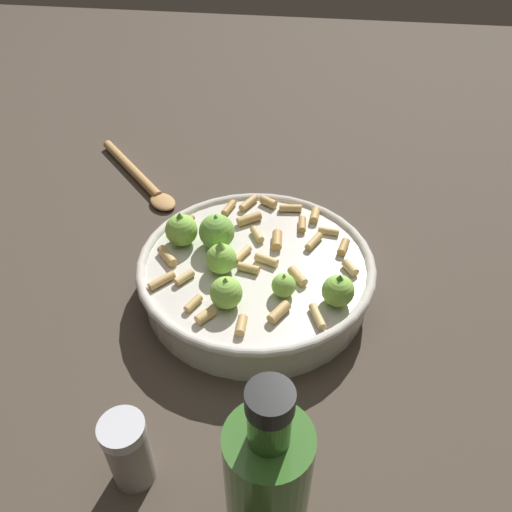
{
  "coord_description": "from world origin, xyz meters",
  "views": [
    {
      "loc": [
        -0.47,
        -0.07,
        0.47
      ],
      "look_at": [
        0.0,
        0.0,
        0.06
      ],
      "focal_mm": 35.76,
      "sensor_mm": 36.0,
      "label": 1
    }
  ],
  "objects": [
    {
      "name": "ground_plane",
      "position": [
        0.0,
        0.0,
        0.0
      ],
      "size": [
        2.4,
        2.4,
        0.0
      ],
      "primitive_type": "plane",
      "color": "#42382D"
    },
    {
      "name": "cooking_pan",
      "position": [
        -0.0,
        0.0,
        0.03
      ],
      "size": [
        0.3,
        0.3,
        0.1
      ],
      "color": "beige",
      "rests_on": "ground"
    },
    {
      "name": "pepper_shaker",
      "position": [
        -0.26,
        0.08,
        0.04
      ],
      "size": [
        0.04,
        0.04,
        0.08
      ],
      "color": "gray",
      "rests_on": "ground"
    },
    {
      "name": "olive_oil_bottle",
      "position": [
        -0.29,
        -0.05,
        0.09
      ],
      "size": [
        0.06,
        0.06,
        0.21
      ],
      "color": "#336023",
      "rests_on": "ground"
    },
    {
      "name": "wooden_spoon",
      "position": [
        0.23,
        0.23,
        0.01
      ],
      "size": [
        0.2,
        0.19,
        0.02
      ],
      "color": "#B2844C",
      "rests_on": "ground"
    }
  ]
}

